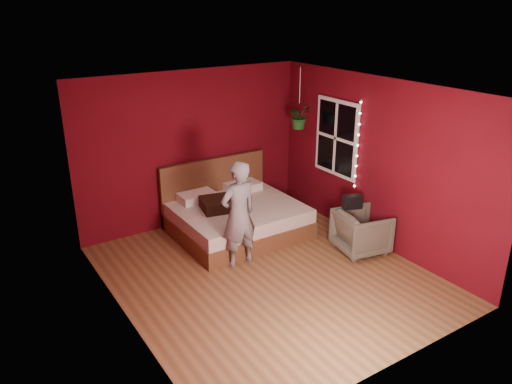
% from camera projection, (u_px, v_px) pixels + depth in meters
% --- Properties ---
extents(floor, '(4.50, 4.50, 0.00)m').
position_uv_depth(floor, '(268.00, 275.00, 7.04)').
color(floor, brown).
rests_on(floor, ground).
extents(room_walls, '(4.04, 4.54, 2.62)m').
position_uv_depth(room_walls, '(269.00, 162.00, 6.43)').
color(room_walls, '#5E0914').
rests_on(room_walls, ground).
extents(window, '(0.05, 0.97, 1.27)m').
position_uv_depth(window, '(336.00, 138.00, 8.19)').
color(window, white).
rests_on(window, room_walls).
extents(fairy_lights, '(0.04, 0.04, 1.45)m').
position_uv_depth(fairy_lights, '(358.00, 145.00, 7.77)').
color(fairy_lights, silver).
rests_on(fairy_lights, room_walls).
extents(bed, '(1.98, 1.68, 1.09)m').
position_uv_depth(bed, '(235.00, 216.00, 8.24)').
color(bed, brown).
rests_on(bed, ground).
extents(person, '(0.60, 0.41, 1.57)m').
position_uv_depth(person, '(238.00, 214.00, 7.06)').
color(person, gray).
rests_on(person, ground).
extents(armchair, '(0.85, 0.83, 0.66)m').
position_uv_depth(armchair, '(362.00, 232.00, 7.58)').
color(armchair, '#6A6653').
rests_on(armchair, ground).
extents(handbag, '(0.32, 0.23, 0.21)m').
position_uv_depth(handbag, '(352.00, 202.00, 7.56)').
color(handbag, black).
rests_on(handbag, armchair).
extents(throw_pillow, '(0.60, 0.60, 0.18)m').
position_uv_depth(throw_pillow, '(218.00, 204.00, 7.93)').
color(throw_pillow, '#321A10').
rests_on(throw_pillow, bed).
extents(hanging_plant, '(0.42, 0.38, 1.02)m').
position_uv_depth(hanging_plant, '(299.00, 116.00, 8.37)').
color(hanging_plant, silver).
rests_on(hanging_plant, room_walls).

